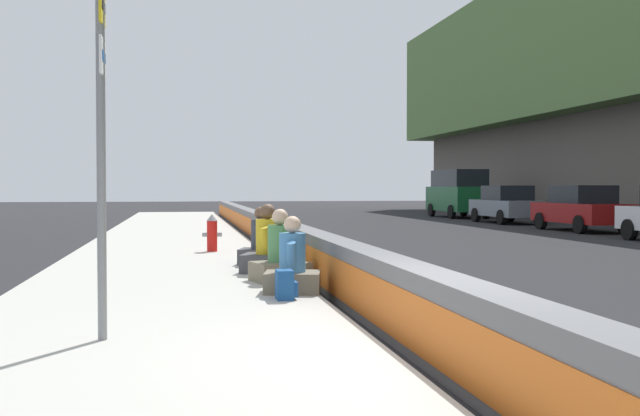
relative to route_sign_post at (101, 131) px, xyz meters
name	(u,v)px	position (x,y,z in m)	size (l,w,h in m)	color
ground_plane	(443,367)	(-1.15, -3.14, -2.21)	(160.00, 160.00, 0.00)	#232326
sidewalk_strip	(148,372)	(-1.15, -0.49, -2.14)	(80.00, 4.40, 0.14)	#B5B2A8
jersey_barrier	(443,321)	(-1.15, -3.13, -1.79)	(76.00, 0.45, 0.85)	slate
route_sign_post	(101,131)	(0.00, 0.00, 0.00)	(0.44, 0.09, 3.60)	gray
fire_hydrant	(212,232)	(10.26, -1.48, -1.62)	(0.26, 0.46, 0.88)	red
seated_person_foreground	(292,269)	(3.03, -2.34, -1.73)	(0.82, 0.91, 1.10)	#706651
seated_person_middle	(280,259)	(4.34, -2.33, -1.71)	(0.91, 1.00, 1.17)	#706651
seated_person_rear	(268,251)	(5.68, -2.28, -1.69)	(0.97, 1.06, 1.22)	#424247
seated_person_far	(261,246)	(7.14, -2.31, -1.72)	(0.89, 0.97, 1.13)	#424247
backpack	(285,285)	(2.36, -2.15, -1.88)	(0.32, 0.28, 0.40)	navy
parked_car_fourth	(581,208)	(18.38, -15.41, -1.35)	(4.53, 2.01, 1.71)	maroon
parked_car_midline	(506,204)	(24.80, -15.31, -1.35)	(4.51, 1.97, 1.71)	slate
parked_car_far	(458,192)	(31.33, -15.46, -0.86)	(5.11, 2.12, 2.56)	#145128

